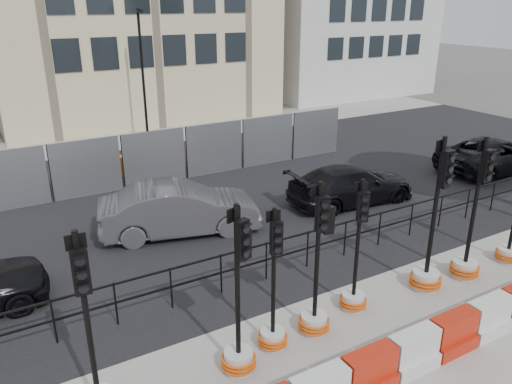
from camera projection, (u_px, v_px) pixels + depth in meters
ground at (337, 290)px, 11.65m from camera, size 120.00×120.00×0.00m
sidewalk_near at (439, 365)px, 9.22m from camera, size 40.00×6.00×0.02m
road at (209, 195)px, 17.30m from camera, size 40.00×14.00×0.03m
sidewalk_far at (132, 137)px, 24.57m from camera, size 40.00×4.00×0.02m
kerb_railing at (308, 243)px, 12.37m from camera, size 18.00×0.04×1.00m
heras_fencing at (167, 158)px, 19.01m from camera, size 14.33×1.72×2.00m
lamp_post_far at (143, 73)px, 22.82m from camera, size 0.12×0.56×6.00m
barrier_row at (433, 343)px, 9.25m from camera, size 12.55×0.50×0.80m
traffic_signal_a at (96, 381)px, 7.90m from camera, size 0.65×0.65×3.31m
traffic_signal_b at (239, 334)px, 8.85m from camera, size 0.65×0.65×3.28m
traffic_signal_c at (273, 320)px, 9.51m from camera, size 0.58×0.58×2.94m
traffic_signal_d at (316, 299)px, 9.89m from camera, size 0.64×0.64×3.25m
traffic_signal_e at (355, 284)px, 10.70m from camera, size 0.59×0.59×3.01m
traffic_signal_f at (430, 255)px, 11.39m from camera, size 0.72×0.72×3.67m
traffic_signal_g at (468, 250)px, 11.92m from camera, size 0.69×0.69×3.53m
traffic_signal_h at (511, 239)px, 12.67m from camera, size 0.61×0.61×3.09m
car_b at (180, 209)px, 14.24m from camera, size 3.80×5.28×1.48m
car_c at (351, 185)px, 16.45m from camera, size 2.46×4.67×1.27m
car_d at (494, 155)px, 19.52m from camera, size 2.51×4.99×1.35m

